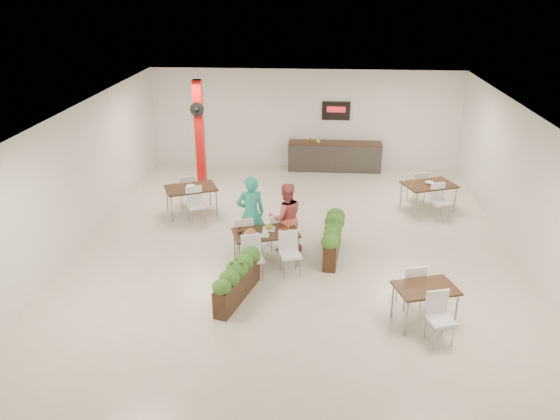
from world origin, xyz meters
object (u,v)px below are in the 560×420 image
object	(u,v)px
diner_man	(251,213)
diner_woman	(286,217)
red_column	(200,134)
main_table	(265,237)
planter_right	(333,235)
side_table_a	(191,191)
side_table_c	(425,294)
service_counter	(334,156)
side_table_b	(429,188)
planter_left	(237,276)

from	to	relation	value
diner_man	diner_woman	size ratio (longest dim) A/B	1.09
red_column	main_table	world-z (taller)	red_column
red_column	planter_right	size ratio (longest dim) A/B	1.77
planter_right	diner_woman	bearing A→B (deg)	171.11
diner_woman	side_table_a	size ratio (longest dim) A/B	1.00
red_column	side_table_c	world-z (taller)	red_column
side_table_a	red_column	bearing A→B (deg)	69.62
service_counter	side_table_c	xyz separation A→B (m)	(1.45, -8.59, 0.12)
main_table	side_table_a	xyz separation A→B (m)	(-2.23, 2.60, 0.00)
planter_right	side_table_c	world-z (taller)	planter_right
diner_woman	side_table_b	size ratio (longest dim) A/B	0.99
service_counter	side_table_a	world-z (taller)	service_counter
diner_man	side_table_a	distance (m)	2.68
planter_right	side_table_a	size ratio (longest dim) A/B	1.10
side_table_a	side_table_c	xyz separation A→B (m)	(5.31, -4.67, -0.02)
main_table	service_counter	bearing A→B (deg)	75.97
planter_left	planter_right	distance (m)	2.73
service_counter	diner_woman	xyz separation A→B (m)	(-1.22, -5.86, 0.33)
side_table_a	side_table_b	size ratio (longest dim) A/B	0.99
main_table	planter_left	world-z (taller)	main_table
diner_man	red_column	bearing A→B (deg)	-81.31
red_column	diner_man	size ratio (longest dim) A/B	1.79
diner_woman	side_table_b	xyz separation A→B (m)	(3.68, 2.67, -0.18)
diner_man	planter_right	world-z (taller)	diner_man
service_counter	planter_left	size ratio (longest dim) A/B	1.76
main_table	diner_woman	world-z (taller)	diner_woman
service_counter	red_column	bearing A→B (deg)	-155.00
service_counter	side_table_b	size ratio (longest dim) A/B	1.81
diner_woman	side_table_a	xyz separation A→B (m)	(-2.64, 1.94, -0.18)
red_column	diner_man	xyz separation A→B (m)	(1.98, -4.00, -0.75)
service_counter	diner_man	xyz separation A→B (m)	(-2.02, -5.86, 0.40)
main_table	planter_left	size ratio (longest dim) A/B	1.12
diner_man	side_table_a	world-z (taller)	diner_man
diner_woman	planter_right	size ratio (longest dim) A/B	0.91
planter_left	diner_man	bearing A→B (deg)	89.75
diner_woman	service_counter	bearing A→B (deg)	-119.40
planter_right	side_table_b	world-z (taller)	planter_right
service_counter	planter_left	distance (m)	8.26
planter_left	side_table_b	bearing A→B (deg)	47.00
red_column	side_table_c	size ratio (longest dim) A/B	1.91
planter_right	diner_man	bearing A→B (deg)	174.88
red_column	planter_left	xyz separation A→B (m)	(1.97, -6.14, -1.15)
planter_left	side_table_a	distance (m)	4.48
service_counter	main_table	xyz separation A→B (m)	(-1.63, -6.52, 0.14)
main_table	side_table_c	world-z (taller)	same
diner_man	planter_left	xyz separation A→B (m)	(-0.01, -2.14, -0.40)
planter_right	side_table_b	bearing A→B (deg)	47.42
red_column	service_counter	distance (m)	4.56
diner_man	side_table_a	size ratio (longest dim) A/B	1.08
main_table	diner_woman	bearing A→B (deg)	58.19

